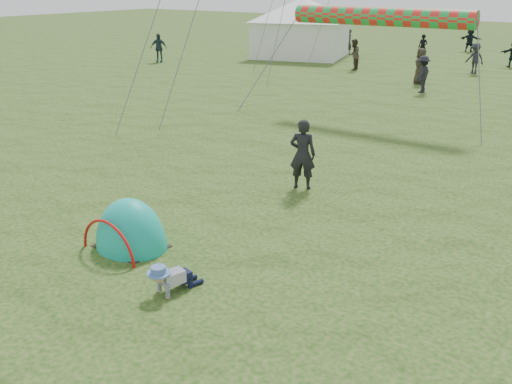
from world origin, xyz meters
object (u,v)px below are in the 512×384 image
Objects in this scene: popup_tent at (132,246)px; event_marquee at (302,25)px; crawling_toddler at (170,277)px; standing_adult at (303,154)px.

popup_tent is 0.33× the size of event_marquee.
crawling_toddler is 0.36× the size of popup_tent.
standing_adult is at bearing 81.05° from popup_tent.
popup_tent is at bearing 170.37° from crawling_toddler.
crawling_toddler is at bearing 77.97° from standing_adult.
crawling_toddler is 31.17m from event_marquee.
crawling_toddler is 5.66m from standing_adult.
standing_adult is (-0.75, 5.58, 0.60)m from crawling_toddler.
event_marquee reaches higher than crawling_toddler.
event_marquee reaches higher than standing_adult.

